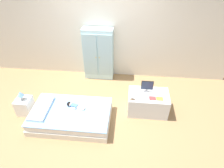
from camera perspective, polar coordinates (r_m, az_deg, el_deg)
ground_plane at (r=4.33m, az=-4.98°, el=-8.53°), size 10.00×10.00×0.02m
back_wall at (r=4.89m, az=-2.65°, el=16.50°), size 6.40×0.05×2.70m
bed at (r=4.14m, az=-11.80°, el=-9.14°), size 1.59×0.98×0.29m
pillow at (r=4.22m, az=-19.91°, el=-6.59°), size 0.32×0.70×0.06m
doll at (r=4.10m, az=-11.47°, el=-6.07°), size 0.39×0.17×0.10m
nightstand at (r=4.60m, az=-24.07°, el=-5.84°), size 0.31×0.31×0.37m
table_lamp at (r=4.40m, az=-25.13°, el=-2.71°), size 0.13×0.13×0.21m
wardrobe at (r=5.02m, az=-3.94°, el=8.60°), size 0.74×0.31×1.36m
tv_stand at (r=4.28m, az=10.38°, el=-5.35°), size 0.84×0.54×0.46m
tv_monitor at (r=4.10m, az=10.22°, el=-0.51°), size 0.25×0.10×0.27m
rocking_horse_toy at (r=3.93m, az=6.10°, el=-3.96°), size 0.09×0.04×0.11m
book_red at (r=4.04m, az=11.71°, el=-4.07°), size 0.13×0.10×0.02m
book_orange at (r=4.06m, az=13.74°, el=-4.20°), size 0.14×0.11×0.01m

